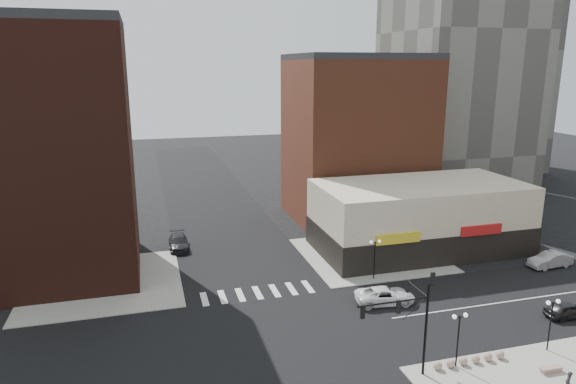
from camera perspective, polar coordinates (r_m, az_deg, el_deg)
name	(u,v)px	position (r m, az deg, el deg)	size (l,w,h in m)	color
ground	(281,335)	(43.36, -0.82, -15.56)	(240.00, 240.00, 0.00)	black
road_ew	(281,334)	(43.36, -0.82, -15.55)	(200.00, 14.00, 0.02)	black
road_ns	(281,334)	(43.36, -0.82, -15.55)	(14.00, 200.00, 0.02)	black
sidewalk_nw	(104,283)	(55.44, -19.78, -9.51)	(15.00, 15.00, 0.12)	gray
sidewalk_ne	(369,255)	(60.31, 9.03, -6.91)	(15.00, 15.00, 0.12)	gray
building_nw	(48,156)	(56.44, -25.13, 3.60)	(16.00, 15.00, 25.00)	#391912
building_ne_midrise	(357,141)	(72.68, 7.65, 5.64)	(18.00, 15.00, 22.00)	brown
building_ne_row	(419,222)	(62.60, 14.37, -3.26)	(24.20, 12.20, 8.00)	beige
traffic_signal	(412,311)	(37.10, 13.59, -12.70)	(5.59, 3.09, 7.77)	black
street_lamp_se_a	(459,327)	(39.57, 18.48, -13.99)	(1.22, 0.32, 4.16)	black
street_lamp_se_b	(552,312)	(44.29, 27.27, -11.78)	(1.22, 0.32, 4.16)	black
street_lamp_ne	(375,249)	(52.68, 9.64, -6.31)	(1.22, 0.32, 4.16)	black
bollard_row	(469,360)	(41.54, 19.51, -17.18)	(5.88, 0.63, 0.63)	#9F846E
white_suv	(385,296)	(48.86, 10.73, -11.24)	(2.53, 5.49, 1.52)	white
dark_sedan_east	(568,310)	(51.74, 28.70, -11.40)	(1.67, 4.15, 1.41)	black
silver_sedan	(550,260)	(62.84, 27.10, -6.73)	(1.73, 4.96, 1.63)	#9E9EA3
dark_sedan_north	(179,242)	(62.83, -12.07, -5.49)	(2.18, 5.37, 1.56)	black
pedestrian	(568,383)	(40.60, 28.67, -18.11)	(0.60, 0.40, 1.66)	black
stone_bench	(551,369)	(42.86, 27.18, -17.12)	(1.70, 0.57, 0.39)	gray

